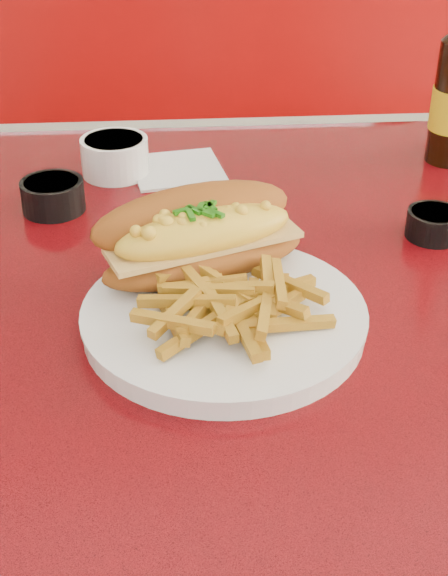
{
  "coord_description": "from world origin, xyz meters",
  "views": [
    {
      "loc": [
        -0.08,
        -0.65,
        1.17
      ],
      "look_at": [
        -0.04,
        -0.08,
        0.81
      ],
      "focal_mm": 50.0,
      "sensor_mm": 36.0,
      "label": 1
    }
  ],
  "objects": [
    {
      "name": "sauce_cup_right",
      "position": [
        0.19,
        0.06,
        0.79
      ],
      "size": [
        0.06,
        0.06,
        0.03
      ],
      "rotation": [
        0.0,
        0.0,
        -0.02
      ],
      "color": "black",
      "rests_on": "diner_table"
    },
    {
      "name": "fork",
      "position": [
        0.02,
        -0.06,
        0.79
      ],
      "size": [
        0.04,
        0.14,
        0.0
      ],
      "rotation": [
        0.0,
        0.0,
        1.74
      ],
      "color": "silver",
      "rests_on": "dinner_plate"
    },
    {
      "name": "booth_bench_far",
      "position": [
        0.0,
        0.81,
        0.29
      ],
      "size": [
        1.2,
        0.51,
        0.9
      ],
      "color": "#940A09",
      "rests_on": "ground"
    },
    {
      "name": "diner_table",
      "position": [
        0.0,
        0.0,
        0.61
      ],
      "size": [
        1.23,
        0.83,
        0.77
      ],
      "color": "#B80B13",
      "rests_on": "ground"
    },
    {
      "name": "sauce_cup_left",
      "position": [
        -0.21,
        0.15,
        0.79
      ],
      "size": [
        0.08,
        0.08,
        0.03
      ],
      "rotation": [
        0.0,
        0.0,
        -0.14
      ],
      "color": "black",
      "rests_on": "diner_table"
    },
    {
      "name": "gravy_ramekin",
      "position": [
        -0.15,
        0.24,
        0.79
      ],
      "size": [
        0.09,
        0.09,
        0.04
      ],
      "rotation": [
        0.0,
        0.0,
        -0.2
      ],
      "color": "white",
      "rests_on": "diner_table"
    },
    {
      "name": "mac_hoagie",
      "position": [
        -0.06,
        -0.01,
        0.82
      ],
      "size": [
        0.21,
        0.15,
        0.09
      ],
      "rotation": [
        0.0,
        0.0,
        0.35
      ],
      "color": "#974F18",
      "rests_on": "dinner_plate"
    },
    {
      "name": "dinner_plate",
      "position": [
        -0.04,
        -0.08,
        0.78
      ],
      "size": [
        0.27,
        0.27,
        0.02
      ],
      "rotation": [
        0.0,
        0.0,
        0.1
      ],
      "color": "white",
      "rests_on": "diner_table"
    },
    {
      "name": "fries_pile",
      "position": [
        -0.03,
        -0.09,
        0.8
      ],
      "size": [
        0.14,
        0.13,
        0.03
      ],
      "primitive_type": null,
      "rotation": [
        0.0,
        0.0,
        -0.19
      ],
      "color": "gold",
      "rests_on": "dinner_plate"
    },
    {
      "name": "paper_napkin",
      "position": [
        -0.07,
        0.25,
        0.77
      ],
      "size": [
        0.12,
        0.12,
        0.0
      ],
      "primitive_type": "cube",
      "rotation": [
        0.0,
        0.0,
        0.16
      ],
      "color": "white",
      "rests_on": "diner_table"
    }
  ]
}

